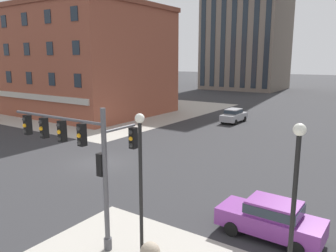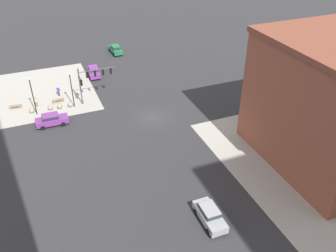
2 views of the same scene
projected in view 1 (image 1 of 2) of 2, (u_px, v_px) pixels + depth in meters
name	position (u px, v px, depth m)	size (l,w,h in m)	color
ground_plane	(100.00, 163.00, 24.78)	(320.00, 320.00, 0.00)	#2D2D30
sidewalk_far_corner	(102.00, 108.00, 52.02)	(32.00, 32.00, 0.02)	#A8A399
traffic_signal_main	(82.00, 151.00, 13.67)	(5.72, 2.09, 5.77)	#4C4C51
bollard_sphere_curb_a	(150.00, 252.00, 12.62)	(0.77, 0.77, 0.77)	gray
street_lamp_corner_near	(141.00, 169.00, 12.48)	(0.36, 0.36, 5.62)	black
street_lamp_mid_sidewalk	(294.00, 199.00, 9.58)	(0.36, 0.36, 5.82)	black
car_main_southbound_near	(271.00, 218.00, 14.23)	(4.44, 1.97, 1.68)	#7A3389
car_main_southbound_far	(234.00, 115.00, 40.23)	(1.93, 4.42, 1.68)	#99999E
storefront_block_near_corner	(81.00, 61.00, 47.75)	(22.70, 17.26, 14.56)	brown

